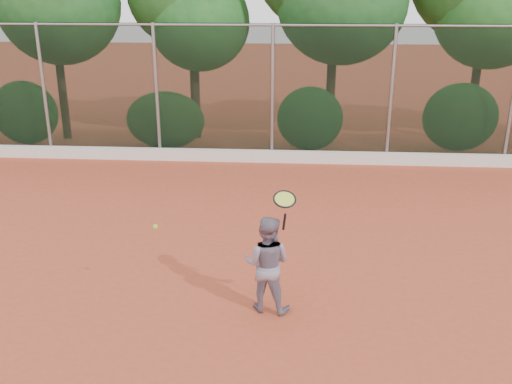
{
  "coord_description": "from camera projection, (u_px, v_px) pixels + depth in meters",
  "views": [
    {
      "loc": [
        0.6,
        -7.54,
        4.34
      ],
      "look_at": [
        0.0,
        1.0,
        1.25
      ],
      "focal_mm": 40.0,
      "sensor_mm": 36.0,
      "label": 1
    }
  ],
  "objects": [
    {
      "name": "ground",
      "position": [
        251.0,
        292.0,
        8.58
      ],
      "size": [
        80.0,
        80.0,
        0.0
      ],
      "primitive_type": "plane",
      "color": "#B14429",
      "rests_on": "ground"
    },
    {
      "name": "concrete_curb",
      "position": [
        271.0,
        156.0,
        14.93
      ],
      "size": [
        24.0,
        0.2,
        0.3
      ],
      "primitive_type": "cube",
      "color": "silver",
      "rests_on": "ground"
    },
    {
      "name": "tennis_player",
      "position": [
        267.0,
        264.0,
        7.93
      ],
      "size": [
        0.78,
        0.66,
        1.41
      ],
      "primitive_type": "imported",
      "rotation": [
        0.0,
        0.0,
        2.94
      ],
      "color": "slate",
      "rests_on": "ground"
    },
    {
      "name": "chainlink_fence",
      "position": [
        272.0,
        90.0,
        14.52
      ],
      "size": [
        24.09,
        0.09,
        3.5
      ],
      "color": "black",
      "rests_on": "ground"
    },
    {
      "name": "tennis_racket",
      "position": [
        285.0,
        202.0,
        7.52
      ],
      "size": [
        0.36,
        0.34,
        0.58
      ],
      "color": "black",
      "rests_on": "ground"
    },
    {
      "name": "tennis_ball_in_flight",
      "position": [
        155.0,
        227.0,
        7.75
      ],
      "size": [
        0.07,
        0.07,
        0.07
      ],
      "color": "#A2C62D",
      "rests_on": "ground"
    }
  ]
}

